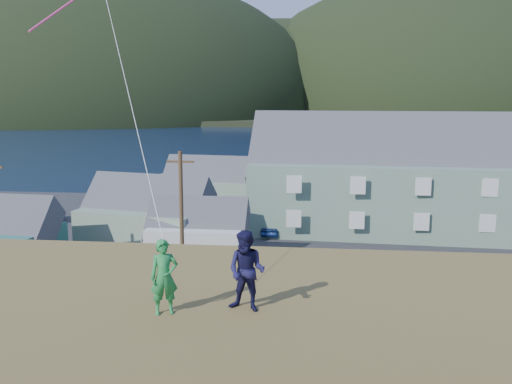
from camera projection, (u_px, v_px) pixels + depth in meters
The scene contains 14 objects.
ground at pixel (264, 311), 31.95m from camera, with size 900.00×900.00×0.00m, color #0A1638.
grass_strip at pixel (260, 324), 29.98m from camera, with size 110.00×8.00×0.10m, color #4C3D19.
waterfront_lot at pixel (283, 236), 48.58m from camera, with size 72.00×36.00×0.12m, color #28282B.
wharf at pixel (247, 186), 71.69m from camera, with size 26.00×14.00×0.90m, color gray.
far_shore at pixel (315, 111), 354.88m from camera, with size 900.00×320.00×2.00m, color black.
far_hills at pixel (382, 112), 301.28m from camera, with size 760.00×265.00×143.00m.
lodge at pixel (460, 178), 48.71m from camera, with size 36.46×12.11×12.64m.
shed_palegreen_near at pixel (147, 217), 43.87m from camera, with size 10.74×7.93×7.07m.
shed_white at pixel (198, 232), 40.84m from camera, with size 7.13×4.73×5.67m.
shed_palegreen_far at pixel (213, 185), 58.99m from camera, with size 10.81×7.01×6.83m.
utility_poles at pixel (248, 227), 32.76m from camera, with size 33.13×0.24×9.23m.
parked_cars at pixel (183, 214), 53.48m from camera, with size 25.38×12.53×1.57m.
kite_flyer_green at pixel (164, 277), 12.65m from camera, with size 0.62×0.41×1.70m, color #23833D.
kite_flyer_navy at pixel (247, 271), 12.83m from camera, with size 0.90×0.70×1.85m, color #17163D.
Camera 1 is at (2.90, -30.19, 12.09)m, focal length 40.00 mm.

